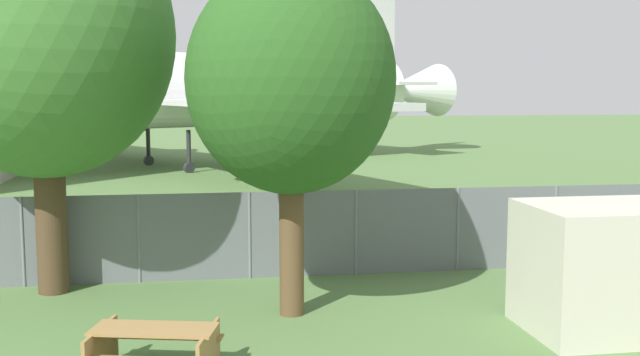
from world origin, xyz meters
name	(u,v)px	position (x,y,z in m)	size (l,w,h in m)	color
perimeter_fence	(250,235)	(0.00, 10.13, 1.03)	(56.07, 0.07, 2.05)	slate
airplane	(143,91)	(-4.31, 35.09, 4.38)	(42.36, 34.86, 12.93)	white
portable_cabin	(633,267)	(6.75, 5.24, 1.17)	(3.93, 2.34, 2.35)	beige
picnic_bench_near_cabin	(154,345)	(-1.83, 4.27, 0.48)	(2.18, 1.80, 0.76)	#A37A47
tree_left_of_cabin	(43,36)	(-4.34, 9.55, 5.55)	(5.53, 5.53, 8.62)	#4C3823
tree_far_right	(291,80)	(0.65, 7.14, 4.60)	(4.03, 4.03, 6.85)	brown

